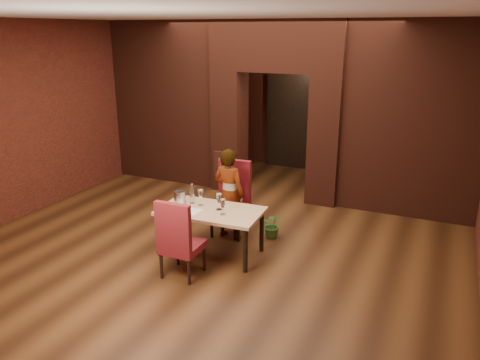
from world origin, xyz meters
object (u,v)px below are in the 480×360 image
at_px(wine_glass_a, 201,198).
at_px(water_bottle, 192,193).
at_px(potted_plant, 273,225).
at_px(chair_far, 230,199).
at_px(wine_glass_b, 219,202).
at_px(chair_near, 182,237).
at_px(wine_glass_c, 223,207).
at_px(dining_table, 211,232).
at_px(person_seated, 229,194).
at_px(wine_bucket, 180,198).

distance_m(wine_glass_a, water_bottle, 0.16).
bearing_deg(potted_plant, chair_far, -167.59).
height_order(wine_glass_b, potted_plant, wine_glass_b).
distance_m(chair_near, wine_glass_c, 0.70).
height_order(chair_far, chair_near, chair_far).
bearing_deg(wine_glass_a, dining_table, -24.82).
xyz_separation_m(chair_near, wine_glass_c, (0.28, 0.59, 0.24)).
height_order(dining_table, person_seated, person_seated).
relative_size(dining_table, potted_plant, 3.58).
bearing_deg(chair_near, wine_glass_c, -116.45).
distance_m(dining_table, wine_glass_c, 0.50).
distance_m(dining_table, chair_near, 0.70).
relative_size(chair_near, water_bottle, 3.56).
bearing_deg(potted_plant, wine_bucket, -141.25).
bearing_deg(potted_plant, wine_glass_b, -121.45).
xyz_separation_m(wine_glass_a, water_bottle, (-0.16, 0.03, 0.03)).
distance_m(chair_far, water_bottle, 0.71).
relative_size(wine_glass_a, wine_glass_b, 1.00).
bearing_deg(wine_glass_c, wine_glass_b, 132.56).
bearing_deg(wine_glass_a, water_bottle, 170.71).
relative_size(chair_near, wine_glass_b, 4.61).
distance_m(dining_table, chair_far, 0.76).
xyz_separation_m(dining_table, potted_plant, (0.60, 0.86, -0.13)).
bearing_deg(chair_far, wine_glass_a, -108.47).
xyz_separation_m(wine_glass_c, wine_bucket, (-0.71, 0.08, -0.01)).
height_order(chair_near, wine_glass_a, chair_near).
bearing_deg(water_bottle, chair_far, 62.46).
distance_m(dining_table, water_bottle, 0.61).
height_order(chair_far, wine_glass_b, chair_far).
distance_m(chair_near, potted_plant, 1.70).
distance_m(person_seated, wine_glass_b, 0.58).
distance_m(wine_glass_b, wine_glass_c, 0.18).
distance_m(chair_near, wine_bucket, 0.83).
height_order(chair_far, wine_glass_c, chair_far).
height_order(wine_glass_a, wine_bucket, wine_glass_a).
relative_size(chair_near, potted_plant, 2.66).
bearing_deg(chair_near, chair_far, -91.01).
xyz_separation_m(dining_table, wine_bucket, (-0.48, -0.01, 0.43)).
bearing_deg(chair_far, person_seated, -74.57).
distance_m(wine_glass_c, wine_bucket, 0.71).
bearing_deg(wine_glass_c, dining_table, 159.96).
bearing_deg(water_bottle, wine_glass_c, -19.05).
relative_size(wine_bucket, water_bottle, 0.69).
height_order(chair_near, wine_glass_b, chair_near).
distance_m(chair_far, wine_bucket, 0.87).
height_order(person_seated, wine_glass_a, person_seated).
distance_m(person_seated, water_bottle, 0.61).
relative_size(wine_glass_a, wine_glass_c, 1.06).
bearing_deg(potted_plant, dining_table, -124.86).
bearing_deg(chair_near, dining_table, -95.40).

